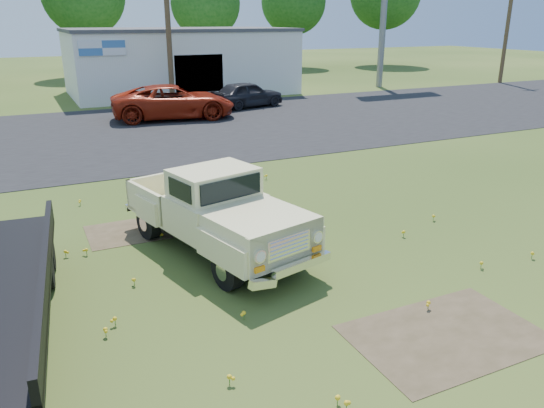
{
  "coord_description": "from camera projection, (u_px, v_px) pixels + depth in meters",
  "views": [
    {
      "loc": [
        -4.07,
        -8.31,
        4.71
      ],
      "look_at": [
        0.36,
        1.0,
        1.1
      ],
      "focal_mm": 35.0,
      "sensor_mm": 36.0,
      "label": 1
    }
  ],
  "objects": [
    {
      "name": "red_pickup",
      "position": [
        173.0,
        102.0,
        26.12
      ],
      "size": [
        6.3,
        3.57,
        1.66
      ],
      "primitive_type": "imported",
      "rotation": [
        0.0,
        0.0,
        1.43
      ],
      "color": "maroon",
      "rests_on": "ground"
    },
    {
      "name": "asphalt_lot",
      "position": [
        127.0,
        133.0,
        23.07
      ],
      "size": [
        90.0,
        14.0,
        0.02
      ],
      "primitive_type": "cube",
      "color": "black",
      "rests_on": "ground"
    },
    {
      "name": "treeline_f",
      "position": [
        293.0,
        2.0,
        52.49
      ],
      "size": [
        6.4,
        6.4,
        9.52
      ],
      "color": "#382819",
      "rests_on": "ground"
    },
    {
      "name": "utility_pole_mid",
      "position": [
        168.0,
        21.0,
        29.14
      ],
      "size": [
        1.6,
        0.3,
        9.0
      ],
      "color": "#44341F",
      "rests_on": "ground"
    },
    {
      "name": "utility_pole_east",
      "position": [
        508.0,
        20.0,
        39.69
      ],
      "size": [
        1.6,
        0.3,
        9.0
      ],
      "color": "#44341F",
      "rests_on": "ground"
    },
    {
      "name": "dark_sedan",
      "position": [
        247.0,
        95.0,
        29.53
      ],
      "size": [
        4.5,
        2.61,
        1.44
      ],
      "primitive_type": "imported",
      "rotation": [
        0.0,
        0.0,
        1.8
      ],
      "color": "black",
      "rests_on": "ground"
    },
    {
      "name": "treeline_e",
      "position": [
        206.0,
        3.0,
        46.41
      ],
      "size": [
        6.08,
        6.08,
        9.04
      ],
      "color": "#382819",
      "rests_on": "ground"
    },
    {
      "name": "vintage_pickup_truck",
      "position": [
        215.0,
        211.0,
        11.08
      ],
      "size": [
        3.13,
        5.38,
        1.84
      ],
      "primitive_type": null,
      "rotation": [
        0.0,
        0.0,
        0.24
      ],
      "color": "beige",
      "rests_on": "ground"
    },
    {
      "name": "dirt_patch_b",
      "position": [
        136.0,
        231.0,
        12.46
      ],
      "size": [
        2.2,
        1.6,
        0.01
      ],
      "primitive_type": "cube",
      "color": "#453A25",
      "rests_on": "ground"
    },
    {
      "name": "ground",
      "position": [
        278.0,
        275.0,
        10.29
      ],
      "size": [
        140.0,
        140.0,
        0.0
      ],
      "primitive_type": "plane",
      "color": "#2B4416",
      "rests_on": "ground"
    },
    {
      "name": "dirt_patch_a",
      "position": [
        446.0,
        335.0,
        8.34
      ],
      "size": [
        3.0,
        2.0,
        0.01
      ],
      "primitive_type": "cube",
      "color": "#453A25",
      "rests_on": "ground"
    },
    {
      "name": "commercial_building",
      "position": [
        180.0,
        61.0,
        35.03
      ],
      "size": [
        14.2,
        8.2,
        4.15
      ],
      "color": "silver",
      "rests_on": "ground"
    }
  ]
}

